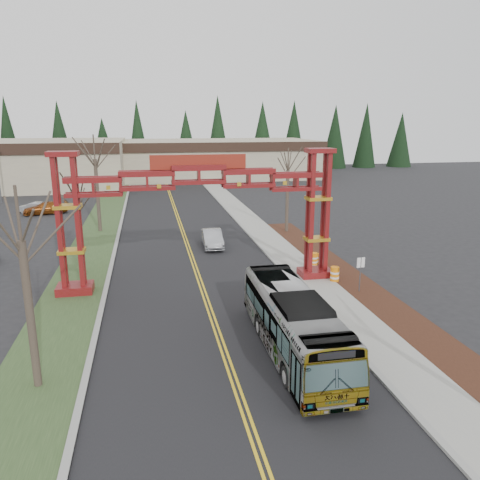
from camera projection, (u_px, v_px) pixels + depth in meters
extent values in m
cube|color=black|center=(191.00, 256.00, 37.83)|extent=(12.00, 110.00, 0.02)
cube|color=gold|center=(190.00, 256.00, 37.80)|extent=(0.12, 100.00, 0.01)
cube|color=gold|center=(193.00, 256.00, 37.85)|extent=(0.12, 100.00, 0.01)
cube|color=gray|center=(265.00, 251.00, 38.97)|extent=(0.30, 110.00, 0.15)
cube|color=gray|center=(282.00, 250.00, 39.25)|extent=(2.60, 110.00, 0.14)
cube|color=black|center=(404.00, 321.00, 25.48)|extent=(2.60, 50.00, 0.12)
cube|color=#2C4221|center=(88.00, 261.00, 36.31)|extent=(4.00, 110.00, 0.08)
cube|color=gray|center=(113.00, 259.00, 36.65)|extent=(0.30, 110.00, 0.15)
cube|color=#5B120C|center=(75.00, 289.00, 29.60)|extent=(2.20, 1.60, 0.60)
cube|color=#5B120C|center=(59.00, 224.00, 28.10)|extent=(0.28, 0.28, 8.00)
cube|color=#5B120C|center=(78.00, 223.00, 28.30)|extent=(0.28, 0.28, 8.00)
cube|color=#5B120C|center=(61.00, 222.00, 28.76)|extent=(0.28, 0.28, 8.00)
cube|color=#5B120C|center=(79.00, 221.00, 28.97)|extent=(0.28, 0.28, 8.00)
cube|color=gold|center=(72.00, 251.00, 28.98)|extent=(1.60, 1.10, 0.22)
cube|color=gold|center=(68.00, 206.00, 28.28)|extent=(1.60, 1.10, 0.22)
cube|color=#5B120C|center=(63.00, 154.00, 27.50)|extent=(1.80, 1.20, 0.30)
cube|color=#5B120C|center=(315.00, 273.00, 32.61)|extent=(2.20, 1.60, 0.60)
cube|color=#5B120C|center=(312.00, 214.00, 31.11)|extent=(0.28, 0.28, 8.00)
cube|color=#5B120C|center=(327.00, 214.00, 31.32)|extent=(0.28, 0.28, 8.00)
cube|color=#5B120C|center=(308.00, 212.00, 31.78)|extent=(0.28, 0.28, 8.00)
cube|color=#5B120C|center=(323.00, 212.00, 31.98)|extent=(0.28, 0.28, 8.00)
cube|color=gold|center=(317.00, 239.00, 31.99)|extent=(1.60, 1.10, 0.22)
cube|color=gold|center=(318.00, 198.00, 31.30)|extent=(1.60, 1.10, 0.22)
cube|color=#5B120C|center=(320.00, 150.00, 30.52)|extent=(1.80, 1.20, 0.30)
cube|color=#5B120C|center=(199.00, 172.00, 29.32)|extent=(16.00, 0.90, 1.00)
cube|color=#5B120C|center=(199.00, 187.00, 29.54)|extent=(16.00, 0.90, 0.60)
cube|color=maroon|center=(198.00, 162.00, 29.16)|extent=(6.00, 0.25, 0.90)
cube|color=tan|center=(215.00, 158.00, 91.12)|extent=(38.00, 20.00, 7.00)
cube|color=black|center=(223.00, 147.00, 80.85)|extent=(38.00, 0.40, 1.60)
cone|color=black|center=(13.00, 142.00, 94.33)|extent=(5.60, 5.60, 13.00)
cylinder|color=#382D26|center=(16.00, 170.00, 95.75)|extent=(0.80, 0.80, 1.60)
cone|color=black|center=(57.00, 141.00, 95.94)|extent=(5.60, 5.60, 13.00)
cylinder|color=#382D26|center=(60.00, 169.00, 97.35)|extent=(0.80, 0.80, 1.60)
cone|color=black|center=(100.00, 141.00, 97.54)|extent=(5.60, 5.60, 13.00)
cylinder|color=#382D26|center=(102.00, 169.00, 98.95)|extent=(0.80, 0.80, 1.60)
cone|color=black|center=(142.00, 141.00, 99.14)|extent=(5.60, 5.60, 13.00)
cylinder|color=#382D26|center=(143.00, 168.00, 100.55)|extent=(0.80, 0.80, 1.60)
cone|color=black|center=(182.00, 140.00, 100.74)|extent=(5.60, 5.60, 13.00)
cylinder|color=#382D26|center=(183.00, 167.00, 102.15)|extent=(0.80, 0.80, 1.60)
cone|color=black|center=(221.00, 140.00, 102.34)|extent=(5.60, 5.60, 13.00)
cylinder|color=#382D26|center=(221.00, 166.00, 103.75)|extent=(0.80, 0.80, 1.60)
cone|color=black|center=(258.00, 140.00, 103.94)|extent=(5.60, 5.60, 13.00)
cylinder|color=#382D26|center=(258.00, 166.00, 105.36)|extent=(0.80, 0.80, 1.60)
cone|color=black|center=(295.00, 140.00, 105.55)|extent=(5.60, 5.60, 13.00)
cylinder|color=#382D26|center=(294.00, 165.00, 106.96)|extent=(0.80, 0.80, 1.60)
cone|color=black|center=(330.00, 139.00, 107.15)|extent=(5.60, 5.60, 13.00)
cylinder|color=#382D26|center=(329.00, 164.00, 108.56)|extent=(0.80, 0.80, 1.60)
cone|color=black|center=(365.00, 139.00, 108.75)|extent=(5.60, 5.60, 13.00)
cylinder|color=#382D26|center=(363.00, 164.00, 110.16)|extent=(0.80, 0.80, 1.60)
cone|color=black|center=(398.00, 139.00, 110.35)|extent=(5.60, 5.60, 13.00)
cylinder|color=#382D26|center=(396.00, 163.00, 111.76)|extent=(0.80, 0.80, 1.60)
imported|color=#A3A6AB|center=(293.00, 323.00, 21.78)|extent=(2.58, 10.75, 2.99)
imported|color=#A5A8AD|center=(212.00, 238.00, 40.45)|extent=(1.75, 4.61, 1.50)
imported|color=brown|center=(45.00, 208.00, 54.69)|extent=(5.25, 3.08, 1.43)
imported|color=silver|center=(34.00, 207.00, 55.67)|extent=(4.00, 2.28, 1.25)
cylinder|color=#382D26|center=(30.00, 317.00, 18.52)|extent=(0.32, 0.32, 6.22)
cylinder|color=#382D26|center=(18.00, 215.00, 17.50)|extent=(0.12, 0.12, 2.22)
cylinder|color=#382D26|center=(81.00, 236.00, 32.98)|extent=(0.29, 0.29, 5.46)
cylinder|color=#382D26|center=(76.00, 185.00, 32.08)|extent=(0.11, 0.11, 2.03)
cylinder|color=#382D26|center=(98.00, 196.00, 45.41)|extent=(0.35, 0.35, 7.09)
cylinder|color=#382D26|center=(94.00, 147.00, 44.26)|extent=(0.13, 0.13, 2.41)
cylinder|color=#382D26|center=(287.00, 201.00, 45.21)|extent=(0.31, 0.31, 6.11)
cylinder|color=#382D26|center=(288.00, 159.00, 44.21)|extent=(0.12, 0.12, 2.16)
cylinder|color=#3F3F44|center=(360.00, 276.00, 29.45)|extent=(0.06, 0.06, 2.35)
cube|color=white|center=(361.00, 263.00, 29.24)|extent=(0.54, 0.09, 0.64)
cylinder|color=orange|center=(335.00, 275.00, 31.51)|extent=(0.58, 0.58, 1.11)
cylinder|color=white|center=(335.00, 272.00, 31.47)|extent=(0.60, 0.60, 0.13)
cylinder|color=white|center=(335.00, 277.00, 31.56)|extent=(0.60, 0.60, 0.13)
cylinder|color=orange|center=(314.00, 260.00, 35.09)|extent=(0.54, 0.54, 1.04)
cylinder|color=white|center=(314.00, 258.00, 35.05)|extent=(0.56, 0.56, 0.12)
cylinder|color=white|center=(314.00, 262.00, 35.13)|extent=(0.56, 0.56, 0.12)
cylinder|color=orange|center=(321.00, 259.00, 35.46)|extent=(0.46, 0.46, 0.89)
cylinder|color=white|center=(321.00, 258.00, 35.42)|extent=(0.48, 0.48, 0.11)
cylinder|color=white|center=(321.00, 261.00, 35.49)|extent=(0.48, 0.48, 0.11)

